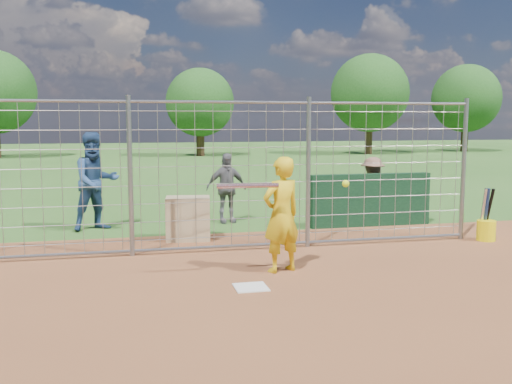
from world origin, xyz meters
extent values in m
plane|color=#2D591E|center=(0.00, 0.00, 0.00)|extent=(100.00, 100.00, 0.00)
plane|color=brown|center=(0.00, -3.00, 0.01)|extent=(18.00, 18.00, 0.00)
cube|color=silver|center=(0.00, -0.20, 0.01)|extent=(0.43, 0.43, 0.02)
cube|color=#11381E|center=(3.40, 3.60, 0.55)|extent=(2.60, 0.20, 1.10)
imported|color=yellow|center=(0.61, 0.52, 0.84)|extent=(0.72, 0.59, 1.69)
imported|color=navy|center=(-2.16, 4.46, 0.98)|extent=(1.17, 1.06, 1.97)
imported|color=#5A5A5F|center=(0.53, 4.69, 0.75)|extent=(0.92, 0.46, 1.51)
imported|color=brown|center=(3.70, 4.18, 0.70)|extent=(1.05, 0.87, 1.41)
cube|color=tan|center=(-0.47, 3.07, 0.40)|extent=(0.86, 0.65, 0.80)
cylinder|color=silver|center=(0.06, 0.25, 1.31)|extent=(0.86, 0.10, 0.06)
sphere|color=#D6FC1A|center=(1.51, 0.30, 1.30)|extent=(0.10, 0.10, 0.10)
cylinder|color=#FCE90D|center=(4.86, 1.75, 0.19)|extent=(0.34, 0.34, 0.38)
cylinder|color=silver|center=(4.81, 1.80, 0.55)|extent=(0.06, 0.19, 0.85)
cylinder|color=navy|center=(4.88, 1.80, 0.55)|extent=(0.07, 0.17, 0.85)
cylinder|color=black|center=(4.93, 1.80, 0.55)|extent=(0.09, 0.25, 0.84)
cylinder|color=gray|center=(-1.50, 2.00, 1.30)|extent=(0.08, 0.08, 2.60)
cylinder|color=gray|center=(1.50, 2.00, 1.30)|extent=(0.08, 0.08, 2.60)
cylinder|color=gray|center=(4.50, 2.00, 1.30)|extent=(0.08, 0.08, 2.60)
cylinder|color=gray|center=(0.00, 2.00, 2.50)|extent=(9.00, 0.05, 0.05)
cylinder|color=gray|center=(0.00, 2.00, 0.08)|extent=(9.00, 0.05, 0.05)
cube|color=gray|center=(0.00, 2.00, 1.25)|extent=(9.00, 0.02, 2.50)
cylinder|color=#3F2B19|center=(3.00, 28.00, 1.08)|extent=(0.50, 0.50, 2.16)
sphere|color=#26561E|center=(3.00, 28.00, 3.30)|extent=(4.20, 4.20, 4.20)
cylinder|color=#3F2B19|center=(14.00, 27.50, 1.30)|extent=(0.50, 0.50, 2.59)
sphere|color=#26561E|center=(14.00, 27.50, 3.96)|extent=(5.04, 5.04, 5.04)
cylinder|color=#3F2B19|center=(22.00, 29.00, 1.22)|extent=(0.50, 0.50, 2.45)
sphere|color=#26561E|center=(22.00, 29.00, 3.74)|extent=(4.76, 4.76, 4.76)
camera|label=1|loc=(-1.57, -7.33, 2.20)|focal=40.00mm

